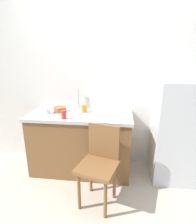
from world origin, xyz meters
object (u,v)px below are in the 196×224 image
at_px(refrigerator, 176,131).
at_px(cup_white, 47,111).
at_px(terracotta_bowl, 60,109).
at_px(cup_orange, 84,109).
at_px(chair, 100,162).
at_px(cup_red, 64,115).

relative_size(refrigerator, cup_white, 17.43).
distance_m(refrigerator, terracotta_bowl, 1.60).
xyz_separation_m(terracotta_bowl, cup_orange, (0.34, 0.02, 0.02)).
relative_size(refrigerator, terracotta_bowl, 7.67).
height_order(terracotta_bowl, cup_orange, cup_orange).
bearing_deg(cup_orange, chair, -65.39).
relative_size(cup_white, cup_orange, 0.70).
height_order(chair, cup_white, cup_white).
bearing_deg(chair, terracotta_bowl, 150.84).
bearing_deg(chair, cup_white, 161.40).
relative_size(cup_orange, cup_red, 1.03).
bearing_deg(terracotta_bowl, cup_white, -145.57).
relative_size(refrigerator, cup_red, 12.60).
height_order(chair, cup_red, cup_red).
distance_m(refrigerator, cup_orange, 1.26).
relative_size(refrigerator, chair, 1.49).
relative_size(terracotta_bowl, cup_red, 1.64).
bearing_deg(refrigerator, cup_orange, 177.15).
xyz_separation_m(refrigerator, cup_orange, (-1.24, 0.06, 0.25)).
bearing_deg(terracotta_bowl, chair, -44.55).
relative_size(chair, cup_orange, 8.23).
distance_m(terracotta_bowl, cup_red, 0.32).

